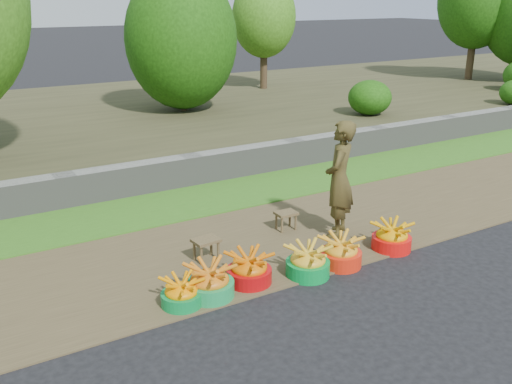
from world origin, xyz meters
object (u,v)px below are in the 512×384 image
basin_e (341,252)px  vendor_woman (339,179)px  basin_a (182,294)px  basin_b (210,283)px  basin_d (308,262)px  basin_c (249,270)px  stool_left (206,243)px  stool_right (286,216)px  basin_f (392,237)px

basin_e → vendor_woman: bearing=54.0°
basin_a → basin_e: size_ratio=0.86×
basin_b → basin_d: size_ratio=1.03×
basin_a → vendor_woman: 2.87m
basin_b → vendor_woman: bearing=15.5°
basin_a → basin_c: size_ratio=0.85×
basin_e → stool_left: 1.72m
basin_e → stool_right: (0.04, 1.30, 0.05)m
vendor_woman → basin_b: bearing=-24.6°
stool_left → basin_b: bearing=-113.8°
basin_e → basin_f: bearing=1.3°
basin_d → basin_a: bearing=175.6°
stool_left → stool_right: stool_left is taller
basin_c → stool_right: size_ratio=1.74×
basin_c → basin_e: size_ratio=1.01×
basin_e → basin_f: size_ratio=1.01×
basin_b → basin_f: (2.68, -0.10, -0.01)m
stool_right → vendor_woman: (0.53, -0.52, 0.61)m
basin_a → stool_left: (0.73, 0.87, 0.10)m
basin_d → stool_left: (-0.89, 0.99, 0.07)m
basin_b → basin_f: bearing=-2.1°
basin_c → stool_left: (-0.17, 0.80, 0.07)m
basin_c → vendor_woman: (1.80, 0.60, 0.66)m
basin_b → basin_e: bearing=-3.9°
basin_f → stool_left: bearing=157.5°
basin_a → vendor_woman: size_ratio=0.28×
stool_right → basin_a: bearing=-151.4°
basin_f → basin_b: bearing=177.9°
basin_b → stool_left: size_ratio=1.57×
basin_e → stool_left: (-1.41, 0.98, 0.07)m
basin_d → vendor_woman: vendor_woman is taller
basin_d → stool_right: (0.56, 1.31, 0.05)m
vendor_woman → basin_a: bearing=-26.3°
basin_c → stool_right: 1.70m
basin_b → basin_c: size_ratio=1.02×
basin_e → basin_b: bearing=176.1°
basin_e → vendor_woman: vendor_woman is taller
basin_f → basin_c: bearing=175.9°
stool_left → basin_d: bearing=-48.3°
basin_f → basin_e: bearing=-178.7°
vendor_woman → basin_d: bearing=-4.0°
basin_b → vendor_woman: size_ratio=0.34×
basin_f → vendor_woman: bearing=113.8°
basin_b → vendor_woman: (2.35, 0.65, 0.66)m
basin_b → vendor_woman: vendor_woman is taller
basin_c → basin_f: (2.13, -0.15, -0.00)m
basin_a → basin_e: (2.14, -0.11, 0.03)m
basin_b → stool_right: bearing=32.8°
stool_left → stool_right: 1.48m
basin_e → stool_right: basin_e is taller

